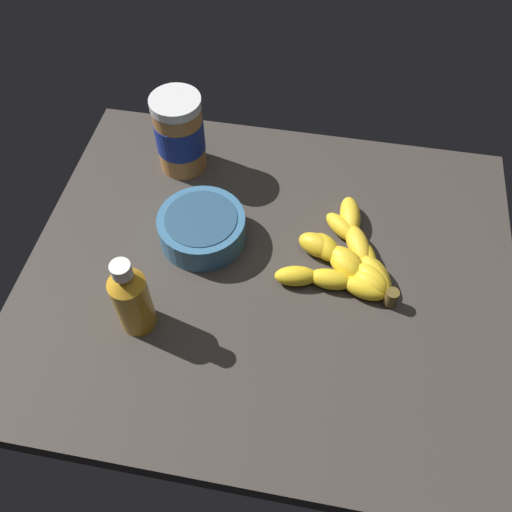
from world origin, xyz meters
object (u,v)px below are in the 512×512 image
object	(u,v)px
peanut_butter_jar	(180,134)
honey_bottle	(131,298)
banana_bunch	(349,260)
small_bowl	(202,228)

from	to	relation	value
peanut_butter_jar	honey_bottle	size ratio (longest dim) A/B	1.00
banana_bunch	small_bowl	xyz separation A→B (cm)	(24.14, -1.51, 0.95)
honey_bottle	small_bowl	world-z (taller)	honey_bottle
banana_bunch	peanut_butter_jar	distance (cm)	36.62
peanut_butter_jar	small_bowl	distance (cm)	18.34
banana_bunch	peanut_butter_jar	size ratio (longest dim) A/B	1.39
banana_bunch	peanut_butter_jar	xyz separation A→B (cm)	(31.62, -17.59, 5.62)
banana_bunch	honey_bottle	size ratio (longest dim) A/B	1.39
honey_bottle	small_bowl	xyz separation A→B (cm)	(-5.67, -17.03, -3.98)
peanut_butter_jar	honey_bottle	xyz separation A→B (cm)	(-1.80, 33.12, -0.69)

